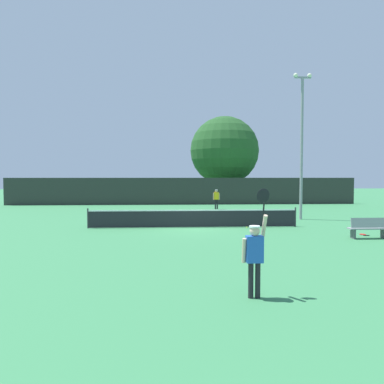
{
  "coord_description": "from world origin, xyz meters",
  "views": [
    {
      "loc": [
        -1.16,
        -18.96,
        2.77
      ],
      "look_at": [
        0.21,
        5.01,
        1.71
      ],
      "focal_mm": 32.81,
      "sensor_mm": 36.0,
      "label": 1
    }
  ],
  "objects_px": {
    "parked_car_near": "(196,193)",
    "light_pole": "(302,138)",
    "tennis_ball": "(247,227)",
    "large_tree": "(224,151)",
    "player_receiving": "(216,197)",
    "courtside_bench": "(369,228)",
    "player_serving": "(255,250)",
    "spare_racket": "(363,234)"
  },
  "relations": [
    {
      "from": "light_pole",
      "to": "large_tree",
      "type": "height_order",
      "value": "large_tree"
    },
    {
      "from": "spare_racket",
      "to": "light_pole",
      "type": "height_order",
      "value": "light_pole"
    },
    {
      "from": "light_pole",
      "to": "parked_car_near",
      "type": "relative_size",
      "value": 2.18
    },
    {
      "from": "spare_racket",
      "to": "large_tree",
      "type": "height_order",
      "value": "large_tree"
    },
    {
      "from": "player_serving",
      "to": "spare_racket",
      "type": "xyz_separation_m",
      "value": [
        7.2,
        8.25,
        -1.08
      ]
    },
    {
      "from": "light_pole",
      "to": "spare_racket",
      "type": "bearing_deg",
      "value": -83.01
    },
    {
      "from": "player_receiving",
      "to": "courtside_bench",
      "type": "xyz_separation_m",
      "value": [
        5.01,
        -14.45,
        -0.54
      ]
    },
    {
      "from": "courtside_bench",
      "to": "light_pole",
      "type": "xyz_separation_m",
      "value": [
        -0.44,
        7.12,
        4.77
      ]
    },
    {
      "from": "courtside_bench",
      "to": "large_tree",
      "type": "xyz_separation_m",
      "value": [
        -2.85,
        24.33,
        5.19
      ]
    },
    {
      "from": "courtside_bench",
      "to": "player_serving",
      "type": "bearing_deg",
      "value": -133.6
    },
    {
      "from": "player_serving",
      "to": "parked_car_near",
      "type": "relative_size",
      "value": 0.58
    },
    {
      "from": "player_serving",
      "to": "light_pole",
      "type": "xyz_separation_m",
      "value": [
        6.45,
        14.36,
        4.16
      ]
    },
    {
      "from": "player_receiving",
      "to": "large_tree",
      "type": "distance_m",
      "value": 11.13
    },
    {
      "from": "parked_car_near",
      "to": "player_serving",
      "type": "bearing_deg",
      "value": -94.65
    },
    {
      "from": "spare_racket",
      "to": "courtside_bench",
      "type": "xyz_separation_m",
      "value": [
        -0.31,
        -1.02,
        0.46
      ]
    },
    {
      "from": "spare_racket",
      "to": "large_tree",
      "type": "bearing_deg",
      "value": 97.71
    },
    {
      "from": "large_tree",
      "to": "parked_car_near",
      "type": "height_order",
      "value": "large_tree"
    },
    {
      "from": "light_pole",
      "to": "parked_car_near",
      "type": "distance_m",
      "value": 21.3
    },
    {
      "from": "light_pole",
      "to": "parked_car_near",
      "type": "xyz_separation_m",
      "value": [
        -5.47,
        20.09,
        -4.47
      ]
    },
    {
      "from": "tennis_ball",
      "to": "courtside_bench",
      "type": "relative_size",
      "value": 0.04
    },
    {
      "from": "large_tree",
      "to": "light_pole",
      "type": "bearing_deg",
      "value": -82.03
    },
    {
      "from": "player_receiving",
      "to": "spare_racket",
      "type": "distance_m",
      "value": 14.48
    },
    {
      "from": "tennis_ball",
      "to": "large_tree",
      "type": "distance_m",
      "value": 21.64
    },
    {
      "from": "player_receiving",
      "to": "large_tree",
      "type": "bearing_deg",
      "value": -102.32
    },
    {
      "from": "tennis_ball",
      "to": "large_tree",
      "type": "relative_size",
      "value": 0.01
    },
    {
      "from": "parked_car_near",
      "to": "spare_racket",
      "type": "bearing_deg",
      "value": -79.67
    },
    {
      "from": "large_tree",
      "to": "player_receiving",
      "type": "bearing_deg",
      "value": -102.32
    },
    {
      "from": "tennis_ball",
      "to": "spare_racket",
      "type": "distance_m",
      "value": 5.64
    },
    {
      "from": "player_receiving",
      "to": "tennis_ball",
      "type": "height_order",
      "value": "player_receiving"
    },
    {
      "from": "player_serving",
      "to": "tennis_ball",
      "type": "xyz_separation_m",
      "value": [
        2.14,
        10.76,
        -1.06
      ]
    },
    {
      "from": "large_tree",
      "to": "parked_car_near",
      "type": "xyz_separation_m",
      "value": [
        -3.06,
        2.89,
        -4.89
      ]
    },
    {
      "from": "player_receiving",
      "to": "parked_car_near",
      "type": "height_order",
      "value": "parked_car_near"
    },
    {
      "from": "player_serving",
      "to": "tennis_ball",
      "type": "bearing_deg",
      "value": 78.74
    },
    {
      "from": "tennis_ball",
      "to": "parked_car_near",
      "type": "height_order",
      "value": "parked_car_near"
    },
    {
      "from": "courtside_bench",
      "to": "parked_car_near",
      "type": "height_order",
      "value": "parked_car_near"
    },
    {
      "from": "parked_car_near",
      "to": "courtside_bench",
      "type": "bearing_deg",
      "value": -80.76
    },
    {
      "from": "player_serving",
      "to": "player_receiving",
      "type": "xyz_separation_m",
      "value": [
        1.88,
        21.68,
        -0.08
      ]
    },
    {
      "from": "parked_car_near",
      "to": "light_pole",
      "type": "bearing_deg",
      "value": -77.8
    },
    {
      "from": "player_serving",
      "to": "large_tree",
      "type": "relative_size",
      "value": 0.26
    },
    {
      "from": "light_pole",
      "to": "parked_car_near",
      "type": "bearing_deg",
      "value": 105.22
    },
    {
      "from": "player_serving",
      "to": "light_pole",
      "type": "height_order",
      "value": "light_pole"
    },
    {
      "from": "courtside_bench",
      "to": "parked_car_near",
      "type": "xyz_separation_m",
      "value": [
        -5.91,
        27.22,
        0.3
      ]
    }
  ]
}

